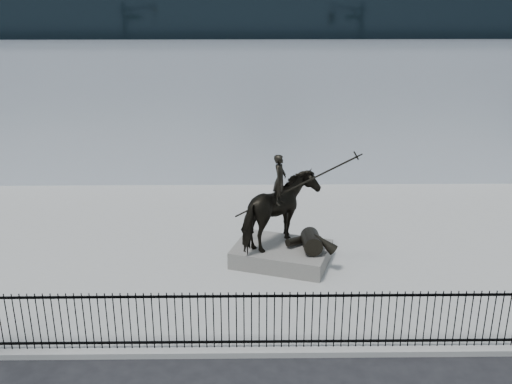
{
  "coord_description": "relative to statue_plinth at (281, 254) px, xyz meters",
  "views": [
    {
      "loc": [
        0.29,
        -11.01,
        8.66
      ],
      "look_at": [
        0.51,
        6.0,
        2.39
      ],
      "focal_mm": 42.0,
      "sensor_mm": 36.0,
      "label": 1
    }
  ],
  "objects": [
    {
      "name": "plaza",
      "position": [
        -1.29,
        1.24,
        -0.34
      ],
      "size": [
        30.0,
        12.0,
        0.15
      ],
      "primitive_type": "cube",
      "color": "#9A9997",
      "rests_on": "ground"
    },
    {
      "name": "building",
      "position": [
        -1.29,
        14.24,
        4.08
      ],
      "size": [
        44.0,
        14.0,
        9.0
      ],
      "primitive_type": "cube",
      "color": "silver",
      "rests_on": "ground"
    },
    {
      "name": "picket_fence",
      "position": [
        -1.29,
        -4.51,
        0.48
      ],
      "size": [
        22.1,
        0.1,
        1.5
      ],
      "color": "black",
      "rests_on": "plaza"
    },
    {
      "name": "statue_plinth",
      "position": [
        0.0,
        0.0,
        0.0
      ],
      "size": [
        3.33,
        2.76,
        0.54
      ],
      "primitive_type": "cube",
      "rotation": [
        0.0,
        0.0,
        -0.32
      ],
      "color": "#5E5B56",
      "rests_on": "plaza"
    },
    {
      "name": "equestrian_statue",
      "position": [
        0.05,
        -0.02,
        1.39
      ],
      "size": [
        3.49,
        2.75,
        3.1
      ],
      "rotation": [
        0.0,
        0.0,
        -0.32
      ],
      "color": "black",
      "rests_on": "statue_plinth"
    }
  ]
}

